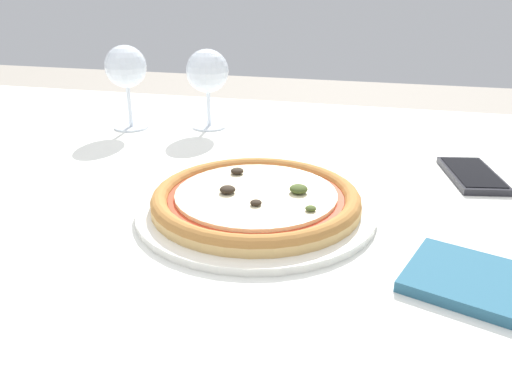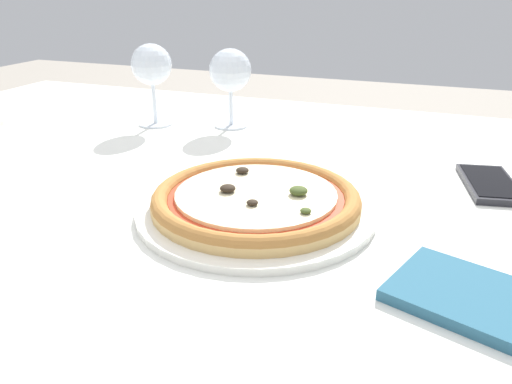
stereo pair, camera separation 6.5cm
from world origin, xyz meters
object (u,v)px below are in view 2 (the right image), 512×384
at_px(pizza_plate, 256,201).
at_px(wine_glass_far_left, 230,72).
at_px(dining_table, 154,210).
at_px(cell_phone, 490,184).
at_px(wine_glass_far_right, 152,67).

relative_size(pizza_plate, wine_glass_far_left, 1.96).
height_order(dining_table, pizza_plate, pizza_plate).
height_order(dining_table, cell_phone, cell_phone).
bearing_deg(wine_glass_far_right, dining_table, -60.98).
bearing_deg(wine_glass_far_left, pizza_plate, -62.28).
height_order(wine_glass_far_left, cell_phone, wine_glass_far_left).
distance_m(wine_glass_far_right, cell_phone, 0.68).
distance_m(dining_table, pizza_plate, 0.26).
bearing_deg(wine_glass_far_left, dining_table, -94.96).
xyz_separation_m(dining_table, wine_glass_far_left, (0.02, 0.28, 0.19)).
height_order(dining_table, wine_glass_far_right, wine_glass_far_right).
distance_m(pizza_plate, cell_phone, 0.36).
bearing_deg(wine_glass_far_right, cell_phone, -11.19).
xyz_separation_m(dining_table, pizza_plate, (0.22, -0.10, 0.09)).
relative_size(wine_glass_far_left, wine_glass_far_right, 0.95).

